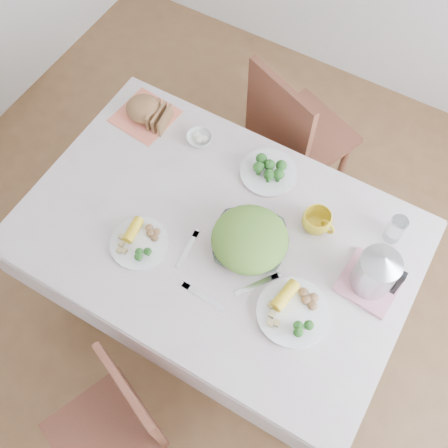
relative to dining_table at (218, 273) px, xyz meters
The scene contains 19 objects.
floor 0.38m from the dining_table, ahead, with size 3.60×3.60×0.00m, color brown.
dining_table is the anchor object (origin of this frame).
tablecloth 0.38m from the dining_table, ahead, with size 1.50×1.00×0.01m, color beige.
chair_near 0.81m from the dining_table, 92.07° to the right, with size 0.37×0.37×0.81m, color brown.
chair_far 0.83m from the dining_table, 89.72° to the left, with size 0.42×0.42×0.94m, color brown.
salad_bowl 0.44m from the dining_table, ahead, with size 0.27×0.27×0.07m, color white.
dinner_plate_left 0.50m from the dining_table, 139.77° to the right, with size 0.23×0.23×0.02m, color white.
dinner_plate_right 0.58m from the dining_table, 19.77° to the right, with size 0.26×0.26×0.02m, color white.
broccoli_plate 0.52m from the dining_table, 82.78° to the left, with size 0.24×0.24×0.02m, color beige.
napkin 0.76m from the dining_table, 149.23° to the left, with size 0.24×0.24×0.00m, color #F27658.
bread_loaf 0.79m from the dining_table, 149.23° to the left, with size 0.16×0.15×0.09m, color brown.
fruit_bowl 0.60m from the dining_table, 130.41° to the left, with size 0.11×0.11×0.03m, color white.
yellow_mug 0.58m from the dining_table, 34.18° to the left, with size 0.12×0.12×0.09m, color gold.
glass_tumbler 0.81m from the dining_table, 28.80° to the left, with size 0.06×0.06×0.12m, color white.
pink_tray 0.72m from the dining_table, ahead, with size 0.20×0.20×0.02m, color #CB7C8B.
electric_kettle 0.78m from the dining_table, ahead, with size 0.15×0.15×0.21m, color #B2B5BA.
fork_left 0.41m from the dining_table, 117.10° to the right, with size 0.02×0.17×0.00m, color silver.
fork_right 0.47m from the dining_table, 25.25° to the right, with size 0.02×0.18×0.00m, color silver.
knife 0.47m from the dining_table, 69.76° to the right, with size 0.02×0.18×0.00m, color silver.
Camera 1 is at (0.50, -0.79, 2.55)m, focal length 42.00 mm.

